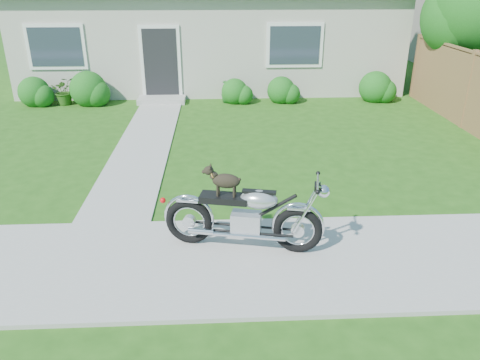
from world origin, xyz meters
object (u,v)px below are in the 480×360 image
potted_plant_left (65,91)px  motorcycle_with_dog (245,214)px  potted_plant_right (227,92)px  fence (468,90)px  house (211,17)px

potted_plant_left → motorcycle_with_dog: bearing=-59.8°
potted_plant_right → motorcycle_with_dog: motorcycle_with_dog is taller
fence → potted_plant_left: size_ratio=8.09×
fence → motorcycle_with_dog: 7.97m
motorcycle_with_dog → potted_plant_right: bearing=102.3°
house → potted_plant_right: house is taller
potted_plant_right → motorcycle_with_dog: bearing=-89.7°
house → motorcycle_with_dog: (0.51, -11.71, -1.60)m
house → potted_plant_right: (0.47, -3.44, -1.84)m
fence → motorcycle_with_dog: bearing=-136.7°
potted_plant_left → motorcycle_with_dog: size_ratio=0.37×
potted_plant_left → potted_plant_right: (4.77, 0.00, -0.09)m
house → motorcycle_with_dog: bearing=-87.5°
motorcycle_with_dog → potted_plant_left: bearing=132.2°
potted_plant_left → motorcycle_with_dog: (4.82, -8.26, 0.15)m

